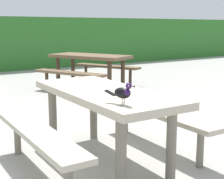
# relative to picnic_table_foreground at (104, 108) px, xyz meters

# --- Properties ---
(ground_plane) EXTENTS (60.00, 60.00, 0.00)m
(ground_plane) POSITION_rel_picnic_table_foreground_xyz_m (-0.25, 0.09, -0.56)
(ground_plane) COLOR #A3A099
(picnic_table_foreground) EXTENTS (1.72, 1.82, 0.74)m
(picnic_table_foreground) POSITION_rel_picnic_table_foreground_xyz_m (0.00, 0.00, 0.00)
(picnic_table_foreground) COLOR #B2A893
(picnic_table_foreground) RESTS_ON ground
(bird_grackle) EXTENTS (0.13, 0.28, 0.18)m
(bird_grackle) POSITION_rel_picnic_table_foreground_xyz_m (-0.22, -0.64, 0.29)
(bird_grackle) COLOR black
(bird_grackle) RESTS_ON picnic_table_foreground
(picnic_table_mid_left) EXTENTS (2.22, 2.24, 0.74)m
(picnic_table_mid_left) POSITION_rel_picnic_table_foreground_xyz_m (1.96, 3.71, 0.00)
(picnic_table_mid_left) COLOR brown
(picnic_table_mid_left) RESTS_ON ground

